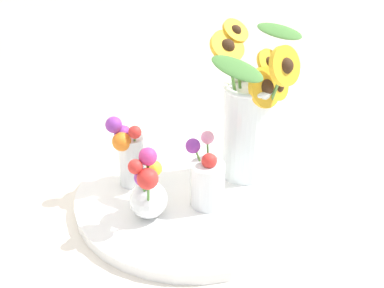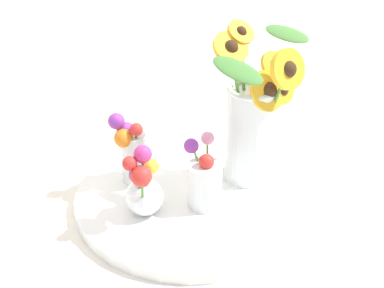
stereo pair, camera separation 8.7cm
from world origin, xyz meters
name	(u,v)px [view 2 (the right image)]	position (x,y,z in m)	size (l,w,h in m)	color
ground_plane	(200,209)	(0.00, 0.00, 0.00)	(6.00, 6.00, 0.00)	silver
serving_tray	(192,194)	(0.01, 0.04, 0.01)	(0.53, 0.53, 0.02)	white
mason_jar_sunflowers	(252,122)	(0.15, 0.02, 0.17)	(0.24, 0.16, 0.36)	silver
vase_small_center	(206,179)	(0.00, -0.01, 0.09)	(0.08, 0.09, 0.15)	white
vase_bulb_right	(143,188)	(-0.12, 0.02, 0.09)	(0.09, 0.10, 0.17)	white
vase_small_back	(131,148)	(-0.09, 0.15, 0.11)	(0.08, 0.08, 0.17)	white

